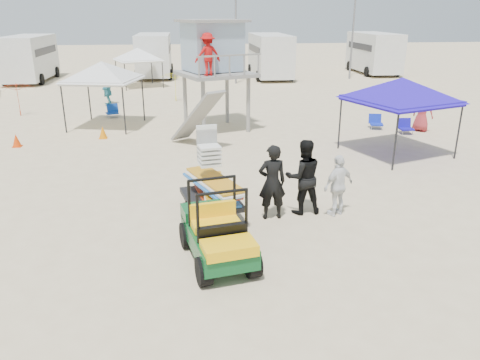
{
  "coord_description": "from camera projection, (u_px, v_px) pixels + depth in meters",
  "views": [
    {
      "loc": [
        -0.67,
        -7.0,
        4.95
      ],
      "look_at": [
        0.5,
        3.0,
        1.3
      ],
      "focal_mm": 35.0,
      "sensor_mm": 36.0,
      "label": 1
    }
  ],
  "objects": [
    {
      "name": "ground",
      "position": [
        232.0,
        307.0,
        8.29
      ],
      "size": [
        140.0,
        140.0,
        0.0
      ],
      "primitive_type": "plane",
      "color": "beige",
      "rests_on": "ground"
    },
    {
      "name": "utility_cart",
      "position": [
        217.0,
        227.0,
        9.55
      ],
      "size": [
        1.51,
        2.4,
        1.69
      ],
      "color": "#0B491F",
      "rests_on": "ground"
    },
    {
      "name": "surf_trailer",
      "position": [
        210.0,
        185.0,
        11.71
      ],
      "size": [
        1.6,
        2.45,
        2.07
      ],
      "color": "black",
      "rests_on": "ground"
    },
    {
      "name": "man_left",
      "position": [
        272.0,
        182.0,
        11.55
      ],
      "size": [
        0.73,
        0.5,
        1.92
      ],
      "primitive_type": "imported",
      "rotation": [
        0.0,
        0.0,
        3.2
      ],
      "color": "black",
      "rests_on": "ground"
    },
    {
      "name": "man_mid",
      "position": [
        303.0,
        177.0,
        11.87
      ],
      "size": [
        0.98,
        0.79,
        1.95
      ],
      "primitive_type": "imported",
      "rotation": [
        0.0,
        0.0,
        3.19
      ],
      "color": "black",
      "rests_on": "ground"
    },
    {
      "name": "man_right",
      "position": [
        338.0,
        186.0,
        11.79
      ],
      "size": [
        1.01,
        0.78,
        1.6
      ],
      "primitive_type": "imported",
      "rotation": [
        0.0,
        0.0,
        3.62
      ],
      "color": "white",
      "rests_on": "ground"
    },
    {
      "name": "lifeguard_tower",
      "position": [
        213.0,
        51.0,
        19.66
      ],
      "size": [
        3.63,
        3.63,
        4.51
      ],
      "color": "gray",
      "rests_on": "ground"
    },
    {
      "name": "canopy_blue",
      "position": [
        402.0,
        82.0,
        16.34
      ],
      "size": [
        3.9,
        3.9,
        3.16
      ],
      "color": "black",
      "rests_on": "ground"
    },
    {
      "name": "canopy_white_a",
      "position": [
        102.0,
        65.0,
        20.33
      ],
      "size": [
        3.37,
        3.37,
        3.29
      ],
      "color": "black",
      "rests_on": "ground"
    },
    {
      "name": "canopy_white_c",
      "position": [
        137.0,
        50.0,
        31.53
      ],
      "size": [
        3.47,
        3.47,
        3.0
      ],
      "color": "black",
      "rests_on": "ground"
    },
    {
      "name": "umbrella_a",
      "position": [
        18.0,
        99.0,
        23.09
      ],
      "size": [
        2.3,
        2.32,
        1.66
      ],
      "primitive_type": "imported",
      "rotation": [
        0.0,
        0.0,
        0.32
      ],
      "color": "red",
      "rests_on": "ground"
    },
    {
      "name": "umbrella_b",
      "position": [
        176.0,
        87.0,
        26.88
      ],
      "size": [
        2.64,
        2.64,
        1.7
      ],
      "primitive_type": "imported",
      "rotation": [
        0.0,
        0.0,
        0.76
      ],
      "color": "yellow",
      "rests_on": "ground"
    },
    {
      "name": "cone_near",
      "position": [
        103.0,
        132.0,
        19.19
      ],
      "size": [
        0.34,
        0.34,
        0.5
      ],
      "primitive_type": "cone",
      "color": "orange",
      "rests_on": "ground"
    },
    {
      "name": "cone_far",
      "position": [
        16.0,
        140.0,
        17.99
      ],
      "size": [
        0.34,
        0.34,
        0.5
      ],
      "primitive_type": "cone",
      "color": "#DD3906",
      "rests_on": "ground"
    },
    {
      "name": "beach_chair_a",
      "position": [
        112.0,
        111.0,
        23.02
      ],
      "size": [
        0.69,
        0.75,
        0.64
      ],
      "color": "#0D3694",
      "rests_on": "ground"
    },
    {
      "name": "beach_chair_b",
      "position": [
        376.0,
        122.0,
        20.77
      ],
      "size": [
        0.65,
        0.71,
        0.64
      ],
      "color": "#1026AF",
      "rests_on": "ground"
    },
    {
      "name": "beach_chair_c",
      "position": [
        405.0,
        126.0,
        19.94
      ],
      "size": [
        0.57,
        0.61,
        0.64
      ],
      "color": "#150EA2",
      "rests_on": "ground"
    },
    {
      "name": "rv_far_left",
      "position": [
        29.0,
        56.0,
        34.38
      ],
      "size": [
        2.64,
        6.8,
        3.25
      ],
      "color": "silver",
      "rests_on": "ground"
    },
    {
      "name": "rv_mid_left",
      "position": [
        154.0,
        53.0,
        36.76
      ],
      "size": [
        2.65,
        6.5,
        3.25
      ],
      "color": "silver",
      "rests_on": "ground"
    },
    {
      "name": "rv_mid_right",
      "position": [
        270.0,
        54.0,
        36.34
      ],
      "size": [
        2.64,
        7.0,
        3.25
      ],
      "color": "silver",
      "rests_on": "ground"
    },
    {
      "name": "rv_far_right",
      "position": [
        374.0,
        51.0,
        38.72
      ],
      "size": [
        2.64,
        6.6,
        3.25
      ],
      "color": "silver",
      "rests_on": "ground"
    },
    {
      "name": "light_pole_left",
      "position": [
        236.0,
        25.0,
        32.47
      ],
      "size": [
        0.14,
        0.14,
        8.0
      ],
      "primitive_type": "cylinder",
      "color": "slate",
      "rests_on": "ground"
    },
    {
      "name": "light_pole_right",
      "position": [
        353.0,
        24.0,
        34.85
      ],
      "size": [
        0.14,
        0.14,
        8.0
      ],
      "primitive_type": "cylinder",
      "color": "slate",
      "rests_on": "ground"
    },
    {
      "name": "distant_beachgoers",
      "position": [
        223.0,
        88.0,
        25.92
      ],
      "size": [
        15.39,
        18.55,
        1.85
      ],
      "color": "#C68B4A",
      "rests_on": "ground"
    }
  ]
}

